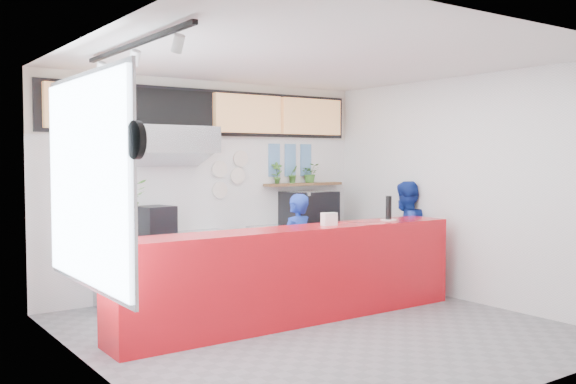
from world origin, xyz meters
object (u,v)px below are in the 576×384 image
staff_right (405,236)px  pepper_mill (389,208)px  service_counter (296,275)px  espresso_machine (309,208)px  panini_oven (155,221)px  staff_center (296,250)px

staff_right → pepper_mill: size_ratio=5.16×
service_counter → espresso_machine: espresso_machine is taller
panini_oven → staff_right: 3.57m
panini_oven → staff_center: (1.44, -1.17, -0.37)m
espresso_machine → pepper_mill: pepper_mill is taller
staff_right → pepper_mill: 1.16m
staff_center → espresso_machine: bearing=-147.6°
espresso_machine → staff_right: (0.81, -1.24, -0.36)m
espresso_machine → pepper_mill: (-0.07, -1.81, 0.12)m
espresso_machine → staff_right: bearing=-54.4°
service_counter → espresso_machine: (1.55, 1.80, 0.60)m
panini_oven → staff_right: staff_right is taller
service_counter → staff_right: 2.44m
panini_oven → espresso_machine: bearing=-10.6°
espresso_machine → staff_right: staff_right is taller
staff_right → espresso_machine: bearing=-60.6°
espresso_machine → service_counter: bearing=-128.4°
service_counter → espresso_machine: size_ratio=5.82×
staff_center → pepper_mill: 1.32m
espresso_machine → staff_center: staff_center is taller
service_counter → panini_oven: panini_oven is taller
panini_oven → pepper_mill: pepper_mill is taller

